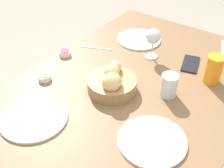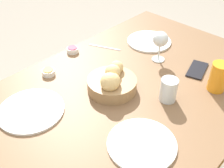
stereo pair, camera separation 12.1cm
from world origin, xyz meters
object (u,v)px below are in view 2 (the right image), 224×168
water_tumbler (169,90)px  jam_bowl_honey (48,72)px  plate_far_center (142,144)px  juice_glass (218,77)px  plate_near_left (149,41)px  wine_glass (160,40)px  jam_bowl_berry (73,50)px  bread_basket (112,82)px  knife_silver (105,47)px  plate_near_right (31,110)px  cell_phone (197,70)px

water_tumbler → jam_bowl_honey: (0.24, -0.51, -0.04)m
plate_far_center → water_tumbler: water_tumbler is taller
juice_glass → water_tumbler: size_ratio=1.29×
plate_near_left → water_tumbler: 0.49m
wine_glass → jam_bowl_berry: bearing=-55.9°
bread_basket → knife_silver: 0.37m
bread_basket → juice_glass: size_ratio=1.65×
bread_basket → wine_glass: bearing=179.8°
plate_near_right → jam_bowl_berry: bearing=-150.9°
wine_glass → jam_bowl_honey: size_ratio=2.57×
jam_bowl_berry → jam_bowl_honey: 0.22m
bread_basket → water_tumbler: bread_basket is taller
juice_glass → wine_glass: size_ratio=0.84×
jam_bowl_honey → knife_silver: jam_bowl_honey is taller
plate_far_center → jam_bowl_honey: size_ratio=4.05×
bread_basket → plate_near_left: bread_basket is taller
water_tumbler → wine_glass: 0.31m
bread_basket → water_tumbler: 0.24m
juice_glass → water_tumbler: 0.23m
water_tumbler → knife_silver: size_ratio=0.61×
plate_far_center → wine_glass: size_ratio=1.58×
plate_near_right → water_tumbler: bearing=141.0°
juice_glass → water_tumbler: (0.20, -0.11, -0.01)m
plate_near_left → jam_bowl_honey: jam_bowl_honey is taller
water_tumbler → knife_silver: bearing=-104.0°
bread_basket → plate_near_left: 0.47m
juice_glass → cell_phone: (-0.07, -0.13, -0.06)m
wine_glass → water_tumbler: bearing=43.3°
wine_glass → cell_phone: bearing=105.2°
plate_near_left → juice_glass: (0.13, 0.47, 0.06)m
jam_bowl_berry → cell_phone: (-0.30, 0.56, -0.01)m
wine_glass → jam_bowl_berry: size_ratio=2.57×
juice_glass → knife_silver: (0.08, -0.60, -0.06)m
wine_glass → knife_silver: (0.10, -0.28, -0.11)m
plate_near_right → plate_far_center: bearing=111.6°
jam_bowl_berry → cell_phone: size_ratio=0.37×
plate_near_left → jam_bowl_berry: bearing=-31.9°
plate_near_left → jam_bowl_honey: 0.59m
water_tumbler → plate_far_center: bearing=16.0°
jam_bowl_berry → knife_silver: jam_bowl_berry is taller
plate_far_center → knife_silver: 0.69m
wine_glass → jam_bowl_honey: wine_glass is taller
water_tumbler → jam_bowl_berry: (0.03, -0.58, -0.04)m
water_tumbler → juice_glass: bearing=150.8°
bread_basket → plate_far_center: bearing=62.2°
juice_glass → jam_bowl_honey: bearing=-54.8°
juice_glass → cell_phone: size_ratio=0.79×
plate_near_right → jam_bowl_honey: size_ratio=4.34×
knife_silver → bread_basket: bearing=49.9°
bread_basket → plate_near_right: size_ratio=0.81×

